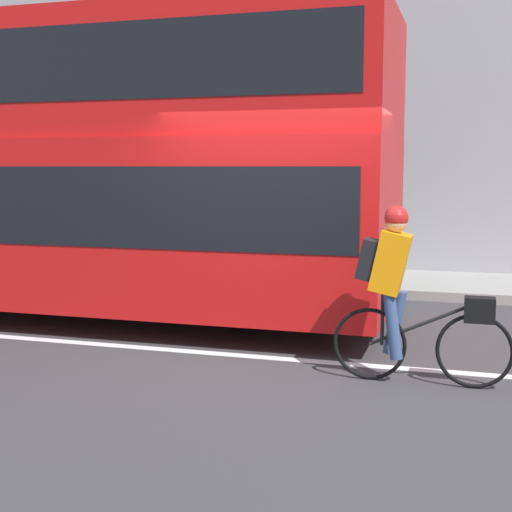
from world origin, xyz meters
The scene contains 7 objects.
ground_plane centered at (0.00, 0.00, 0.00)m, with size 80.00×80.00×0.00m, color #38383A.
road_center_line centered at (0.00, 0.13, 0.00)m, with size 50.00×0.14×0.01m, color silver.
sidewalk_curb centered at (0.00, 4.85, 0.07)m, with size 60.00×2.18×0.14m.
building_facade centered at (0.00, 6.09, 3.39)m, with size 60.00×0.30×6.78m.
bus centered at (-3.55, 1.42, 2.04)m, with size 9.22×2.47×3.68m.
cyclist_on_bike centered at (1.34, -0.32, 0.86)m, with size 1.58×0.32×1.60m.
trash_bin centered at (-0.09, 4.74, 0.63)m, with size 0.52×0.52×0.97m.
Camera 1 is at (1.89, -6.68, 1.93)m, focal length 50.00 mm.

